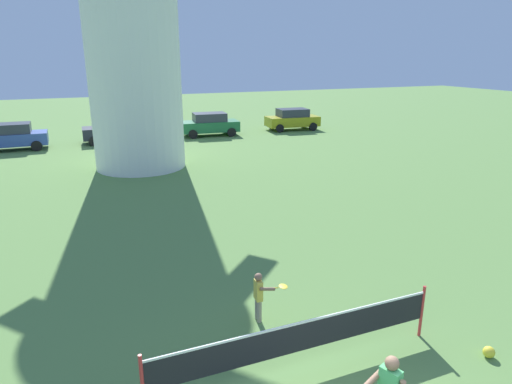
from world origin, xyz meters
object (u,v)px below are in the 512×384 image
(player_far, at_px, (260,294))
(parked_car_black, at_px, (115,130))
(parked_car_green, at_px, (210,124))
(stray_ball, at_px, (489,352))
(parked_car_mustard, at_px, (292,119))
(tennis_net, at_px, (300,337))
(parked_car_blue, at_px, (11,136))

(player_far, distance_m, parked_car_black, 22.10)
(parked_car_green, bearing_deg, stray_ball, -95.00)
(parked_car_mustard, bearing_deg, tennis_net, -116.66)
(parked_car_black, relative_size, parked_car_mustard, 0.99)
(parked_car_black, xyz_separation_m, parked_car_green, (6.31, 0.02, 0.00))
(player_far, height_order, parked_car_green, parked_car_green)
(tennis_net, xyz_separation_m, parked_car_black, (-0.70, 23.82, 0.12))
(tennis_net, height_order, parked_car_mustard, parked_car_mustard)
(stray_ball, xyz_separation_m, parked_car_mustard, (8.56, 24.90, 0.70))
(tennis_net, relative_size, player_far, 5.01)
(parked_car_black, distance_m, parked_car_green, 6.31)
(stray_ball, height_order, parked_car_mustard, parked_car_mustard)
(parked_car_black, bearing_deg, parked_car_mustard, 0.22)
(tennis_net, distance_m, parked_car_blue, 24.46)
(stray_ball, bearing_deg, player_far, 141.40)
(player_far, xyz_separation_m, parked_car_green, (5.63, 22.12, 0.19))
(parked_car_mustard, bearing_deg, player_far, -118.48)
(parked_car_blue, distance_m, parked_car_black, 5.85)
(parked_car_green, bearing_deg, parked_car_blue, -178.69)
(player_far, relative_size, parked_car_green, 0.27)
(stray_ball, height_order, parked_car_black, parked_car_black)
(tennis_net, distance_m, parked_car_green, 24.50)
(stray_ball, bearing_deg, parked_car_mustard, 71.03)
(parked_car_blue, relative_size, parked_car_mustard, 0.97)
(parked_car_green, bearing_deg, tennis_net, -103.22)
(player_far, bearing_deg, parked_car_blue, 106.62)
(player_far, height_order, stray_ball, player_far)
(player_far, xyz_separation_m, parked_car_black, (-0.68, 22.09, 0.19))
(tennis_net, bearing_deg, stray_ball, -16.67)
(parked_car_black, bearing_deg, parked_car_blue, -177.51)
(stray_ball, bearing_deg, parked_car_green, 85.00)
(stray_ball, xyz_separation_m, parked_car_blue, (-9.98, 24.60, 0.70))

